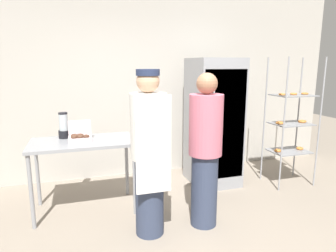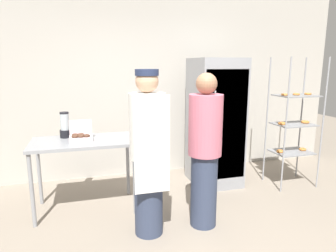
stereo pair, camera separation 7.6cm
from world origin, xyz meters
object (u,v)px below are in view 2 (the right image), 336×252
(donut_box, at_px, (81,137))
(person_baker, at_px, (148,152))
(blender_pitcher, at_px, (65,126))
(baking_rack, at_px, (294,124))
(person_customer, at_px, (205,151))
(refrigerator, at_px, (215,122))

(donut_box, xyz_separation_m, person_baker, (0.65, -0.73, -0.03))
(person_baker, bearing_deg, blender_pitcher, 131.35)
(baking_rack, height_order, person_customer, baking_rack)
(refrigerator, xyz_separation_m, blender_pitcher, (-2.06, -0.17, 0.09))
(donut_box, xyz_separation_m, person_customer, (1.26, -0.72, -0.07))
(donut_box, distance_m, blender_pitcher, 0.29)
(blender_pitcher, bearing_deg, person_customer, -32.91)
(baking_rack, height_order, donut_box, baking_rack)
(donut_box, height_order, person_customer, person_customer)
(person_baker, bearing_deg, donut_box, 131.62)
(person_customer, bearing_deg, donut_box, 150.22)
(donut_box, bearing_deg, baking_rack, 0.24)
(baking_rack, relative_size, person_baker, 1.08)
(person_baker, bearing_deg, baking_rack, 18.02)
(blender_pitcher, bearing_deg, baking_rack, -3.63)
(refrigerator, height_order, donut_box, refrigerator)
(person_customer, bearing_deg, person_baker, -179.20)
(person_baker, relative_size, person_customer, 1.02)
(donut_box, bearing_deg, blender_pitcher, 130.39)
(donut_box, relative_size, blender_pitcher, 0.84)
(blender_pitcher, distance_m, person_baker, 1.26)
(donut_box, relative_size, person_baker, 0.15)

